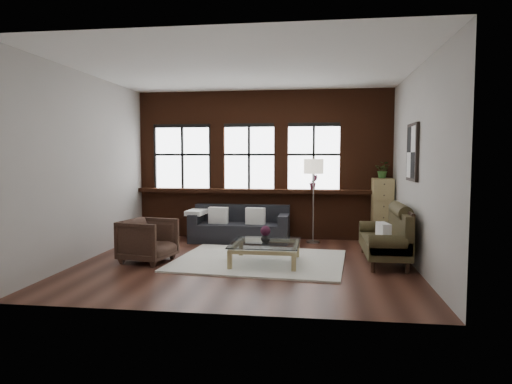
# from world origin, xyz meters

# --- Properties ---
(floor) EXTENTS (5.50, 5.50, 0.00)m
(floor) POSITION_xyz_m (0.00, 0.00, 0.00)
(floor) COLOR #381C14
(floor) RESTS_ON ground
(ceiling) EXTENTS (5.50, 5.50, 0.00)m
(ceiling) POSITION_xyz_m (0.00, 0.00, 3.20)
(ceiling) COLOR white
(ceiling) RESTS_ON ground
(wall_back) EXTENTS (5.50, 0.00, 5.50)m
(wall_back) POSITION_xyz_m (0.00, 2.50, 1.60)
(wall_back) COLOR #AAA69E
(wall_back) RESTS_ON ground
(wall_front) EXTENTS (5.50, 0.00, 5.50)m
(wall_front) POSITION_xyz_m (0.00, -2.50, 1.60)
(wall_front) COLOR #AAA69E
(wall_front) RESTS_ON ground
(wall_left) EXTENTS (0.00, 5.00, 5.00)m
(wall_left) POSITION_xyz_m (-2.75, 0.00, 1.60)
(wall_left) COLOR #AAA69E
(wall_left) RESTS_ON ground
(wall_right) EXTENTS (0.00, 5.00, 5.00)m
(wall_right) POSITION_xyz_m (2.75, 0.00, 1.60)
(wall_right) COLOR #AAA69E
(wall_right) RESTS_ON ground
(brick_backwall) EXTENTS (5.50, 0.12, 3.20)m
(brick_backwall) POSITION_xyz_m (0.00, 2.44, 1.60)
(brick_backwall) COLOR #441F10
(brick_backwall) RESTS_ON floor
(sill_ledge) EXTENTS (5.50, 0.30, 0.08)m
(sill_ledge) POSITION_xyz_m (0.00, 2.35, 1.04)
(sill_ledge) COLOR #441F10
(sill_ledge) RESTS_ON brick_backwall
(window_left) EXTENTS (1.38, 0.10, 1.50)m
(window_left) POSITION_xyz_m (-1.80, 2.45, 1.75)
(window_left) COLOR black
(window_left) RESTS_ON brick_backwall
(window_mid) EXTENTS (1.38, 0.10, 1.50)m
(window_mid) POSITION_xyz_m (-0.30, 2.45, 1.75)
(window_mid) COLOR black
(window_mid) RESTS_ON brick_backwall
(window_right) EXTENTS (1.38, 0.10, 1.50)m
(window_right) POSITION_xyz_m (1.10, 2.45, 1.75)
(window_right) COLOR black
(window_right) RESTS_ON brick_backwall
(wall_poster) EXTENTS (0.05, 0.74, 0.94)m
(wall_poster) POSITION_xyz_m (2.72, 0.30, 1.85)
(wall_poster) COLOR black
(wall_poster) RESTS_ON wall_right
(shag_rug) EXTENTS (3.00, 2.45, 0.03)m
(shag_rug) POSITION_xyz_m (0.22, 0.15, 0.02)
(shag_rug) COLOR beige
(shag_rug) RESTS_ON floor
(dark_sofa) EXTENTS (2.05, 0.83, 0.74)m
(dark_sofa) POSITION_xyz_m (-0.42, 1.90, 0.37)
(dark_sofa) COLOR black
(dark_sofa) RESTS_ON floor
(pillow_a) EXTENTS (0.41, 0.18, 0.34)m
(pillow_a) POSITION_xyz_m (-0.86, 1.80, 0.56)
(pillow_a) COLOR white
(pillow_a) RESTS_ON dark_sofa
(pillow_b) EXTENTS (0.41, 0.17, 0.34)m
(pillow_b) POSITION_xyz_m (-0.08, 1.80, 0.56)
(pillow_b) COLOR white
(pillow_b) RESTS_ON dark_sofa
(vintage_settee) EXTENTS (0.76, 1.72, 0.92)m
(vintage_settee) POSITION_xyz_m (2.30, 0.37, 0.46)
(vintage_settee) COLOR #312B17
(vintage_settee) RESTS_ON floor
(pillow_settee) EXTENTS (0.20, 0.40, 0.34)m
(pillow_settee) POSITION_xyz_m (2.22, -0.15, 0.57)
(pillow_settee) COLOR white
(pillow_settee) RESTS_ON vintage_settee
(armchair) EXTENTS (0.95, 0.93, 0.73)m
(armchair) POSITION_xyz_m (-1.65, -0.11, 0.36)
(armchair) COLOR #332219
(armchair) RESTS_ON floor
(coffee_table) EXTENTS (1.13, 1.13, 0.38)m
(coffee_table) POSITION_xyz_m (0.34, -0.04, 0.18)
(coffee_table) COLOR #A18D57
(coffee_table) RESTS_ON shag_rug
(vase) EXTENTS (0.18, 0.18, 0.16)m
(vase) POSITION_xyz_m (0.34, -0.04, 0.44)
(vase) COLOR #B2B2B2
(vase) RESTS_ON coffee_table
(flowers) EXTENTS (0.17, 0.17, 0.17)m
(flowers) POSITION_xyz_m (0.34, -0.04, 0.56)
(flowers) COLOR #45172D
(flowers) RESTS_ON vase
(drawer_chest) EXTENTS (0.41, 0.41, 1.34)m
(drawer_chest) POSITION_xyz_m (2.51, 2.15, 0.67)
(drawer_chest) COLOR #A18D57
(drawer_chest) RESTS_ON floor
(potted_plant_top) EXTENTS (0.39, 0.37, 0.34)m
(potted_plant_top) POSITION_xyz_m (2.51, 2.15, 1.51)
(potted_plant_top) COLOR #2D5923
(potted_plant_top) RESTS_ON drawer_chest
(floor_lamp) EXTENTS (0.40, 0.40, 1.88)m
(floor_lamp) POSITION_xyz_m (1.10, 2.00, 0.94)
(floor_lamp) COLOR #A5A5A8
(floor_lamp) RESTS_ON floor
(sill_plant) EXTENTS (0.18, 0.15, 0.32)m
(sill_plant) POSITION_xyz_m (1.10, 2.32, 1.24)
(sill_plant) COLOR #45172D
(sill_plant) RESTS_ON sill_ledge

